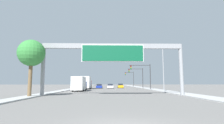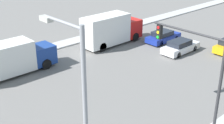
{
  "view_description": "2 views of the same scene",
  "coord_description": "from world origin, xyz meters",
  "px_view_note": "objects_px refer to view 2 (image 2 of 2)",
  "views": [
    {
      "loc": [
        -0.62,
        -7.01,
        1.89
      ],
      "look_at": [
        0.0,
        22.28,
        5.31
      ],
      "focal_mm": 28.0,
      "sensor_mm": 36.0,
      "label": 1
    },
    {
      "loc": [
        18.46,
        21.42,
        12.32
      ],
      "look_at": [
        1.48,
        36.92,
        2.58
      ],
      "focal_mm": 50.0,
      "sensor_mm": 36.0,
      "label": 2
    }
  ],
  "objects_px": {
    "car_near_left": "(163,37)",
    "truck_box_secondary": "(111,30)",
    "truck_box_primary": "(9,59)",
    "traffic_light_near_intersection": "(198,61)",
    "street_lamp_right": "(81,120)",
    "car_far_center": "(180,47)"
  },
  "relations": [
    {
      "from": "truck_box_secondary",
      "to": "street_lamp_right",
      "type": "relative_size",
      "value": 0.83
    },
    {
      "from": "car_near_left",
      "to": "truck_box_secondary",
      "type": "height_order",
      "value": "truck_box_secondary"
    },
    {
      "from": "truck_box_secondary",
      "to": "traffic_light_near_intersection",
      "type": "relative_size",
      "value": 1.18
    },
    {
      "from": "truck_box_primary",
      "to": "street_lamp_right",
      "type": "bearing_deg",
      "value": -14.99
    },
    {
      "from": "truck_box_primary",
      "to": "street_lamp_right",
      "type": "xyz_separation_m",
      "value": [
        17.04,
        -4.56,
        3.93
      ]
    },
    {
      "from": "car_far_center",
      "to": "car_near_left",
      "type": "distance_m",
      "value": 3.76
    },
    {
      "from": "traffic_light_near_intersection",
      "to": "car_near_left",
      "type": "bearing_deg",
      "value": 135.78
    },
    {
      "from": "car_far_center",
      "to": "car_near_left",
      "type": "relative_size",
      "value": 1.04
    },
    {
      "from": "car_far_center",
      "to": "truck_box_secondary",
      "type": "height_order",
      "value": "truck_box_secondary"
    },
    {
      "from": "street_lamp_right",
      "to": "traffic_light_near_intersection",
      "type": "bearing_deg",
      "value": 98.28
    },
    {
      "from": "truck_box_primary",
      "to": "traffic_light_near_intersection",
      "type": "bearing_deg",
      "value": 21.08
    },
    {
      "from": "truck_box_primary",
      "to": "traffic_light_near_intersection",
      "type": "distance_m",
      "value": 16.88
    },
    {
      "from": "car_near_left",
      "to": "truck_box_primary",
      "type": "distance_m",
      "value": 18.03
    },
    {
      "from": "truck_box_secondary",
      "to": "street_lamp_right",
      "type": "height_order",
      "value": "street_lamp_right"
    },
    {
      "from": "car_far_center",
      "to": "street_lamp_right",
      "type": "relative_size",
      "value": 0.5
    },
    {
      "from": "car_near_left",
      "to": "truck_box_primary",
      "type": "relative_size",
      "value": 0.55
    },
    {
      "from": "car_near_left",
      "to": "truck_box_secondary",
      "type": "xyz_separation_m",
      "value": [
        -3.5,
        -5.24,
        1.15
      ]
    },
    {
      "from": "car_far_center",
      "to": "truck_box_secondary",
      "type": "relative_size",
      "value": 0.61
    },
    {
      "from": "traffic_light_near_intersection",
      "to": "car_far_center",
      "type": "bearing_deg",
      "value": 129.54
    },
    {
      "from": "truck_box_primary",
      "to": "street_lamp_right",
      "type": "distance_m",
      "value": 18.07
    },
    {
      "from": "car_near_left",
      "to": "street_lamp_right",
      "type": "height_order",
      "value": "street_lamp_right"
    },
    {
      "from": "traffic_light_near_intersection",
      "to": "street_lamp_right",
      "type": "distance_m",
      "value": 10.7
    }
  ]
}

